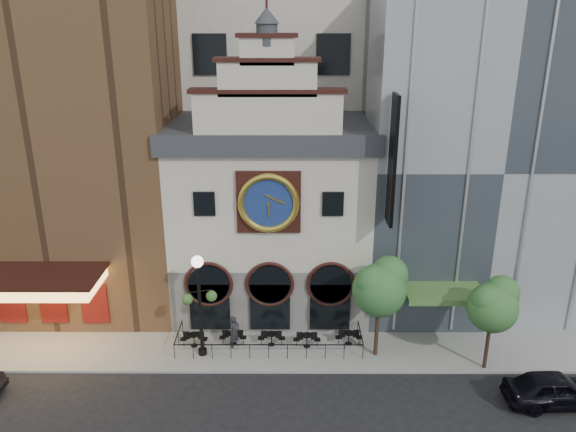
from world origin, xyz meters
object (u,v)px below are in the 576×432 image
at_px(lamppost, 199,295).
at_px(tree_right, 493,304).
at_px(bistro_1, 233,337).
at_px(tree_left, 380,286).
at_px(car_right, 556,389).
at_px(pedestrian, 234,332).
at_px(bistro_2, 271,338).
at_px(bistro_4, 349,337).
at_px(bistro_3, 307,339).
at_px(bistro_0, 194,339).

height_order(lamppost, tree_right, lamppost).
bearing_deg(bistro_1, tree_left, -6.91).
bearing_deg(car_right, pedestrian, 70.43).
bearing_deg(lamppost, car_right, -29.06).
bearing_deg(car_right, tree_right, 37.79).
bearing_deg(pedestrian, bistro_1, 70.66).
bearing_deg(bistro_2, bistro_4, 1.37).
xyz_separation_m(lamppost, tree_right, (15.72, -1.22, 0.15)).
distance_m(bistro_2, lamppost, 5.21).
bearing_deg(bistro_4, tree_right, -17.33).
bearing_deg(bistro_3, bistro_4, 5.77).
distance_m(bistro_0, pedestrian, 2.44).
relative_size(bistro_1, bistro_4, 1.00).
relative_size(bistro_1, pedestrian, 0.81).
height_order(pedestrian, tree_right, tree_right).
height_order(bistro_2, pedestrian, pedestrian).
relative_size(bistro_1, car_right, 0.31).
height_order(car_right, tree_left, tree_left).
height_order(pedestrian, tree_left, tree_left).
bearing_deg(tree_left, bistro_4, 145.16).
relative_size(bistro_3, car_right, 0.31).
bearing_deg(bistro_1, bistro_3, -3.03).
bearing_deg(bistro_0, bistro_2, 1.15).
distance_m(bistro_0, bistro_3, 6.59).
xyz_separation_m(bistro_0, tree_left, (10.53, -0.82, 3.87)).
height_order(bistro_0, pedestrian, pedestrian).
xyz_separation_m(bistro_1, tree_right, (14.08, -2.25, 3.46)).
distance_m(bistro_3, tree_right, 10.54).
xyz_separation_m(bistro_2, bistro_3, (2.06, -0.14, 0.00)).
height_order(bistro_4, tree_left, tree_left).
xyz_separation_m(car_right, pedestrian, (-16.45, 4.93, 0.26)).
distance_m(bistro_4, tree_right, 8.37).
bearing_deg(bistro_0, lamppost, -54.06).
xyz_separation_m(bistro_3, tree_left, (3.94, -0.77, 3.87)).
relative_size(pedestrian, tree_left, 0.33).
height_order(bistro_0, lamppost, lamppost).
xyz_separation_m(bistro_1, tree_left, (8.27, -1.00, 3.87)).
distance_m(bistro_4, lamppost, 9.14).
bearing_deg(bistro_4, tree_left, -34.84).
relative_size(pedestrian, lamppost, 0.32).
height_order(car_right, lamppost, lamppost).
relative_size(tree_left, tree_right, 1.10).
relative_size(bistro_1, lamppost, 0.26).
height_order(bistro_2, bistro_4, same).
height_order(bistro_4, lamppost, lamppost).
relative_size(bistro_2, bistro_4, 1.00).
bearing_deg(bistro_3, bistro_0, 179.56).
relative_size(pedestrian, tree_right, 0.36).
relative_size(bistro_2, tree_right, 0.30).
height_order(bistro_3, lamppost, lamppost).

